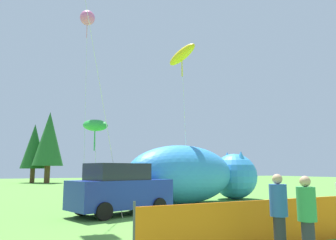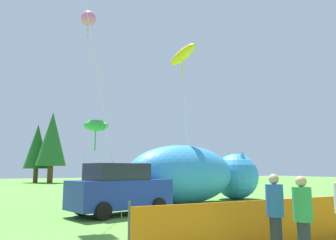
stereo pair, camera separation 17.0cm
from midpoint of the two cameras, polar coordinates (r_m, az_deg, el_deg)
name	(u,v)px [view 1 (the left image)]	position (r m, az deg, el deg)	size (l,w,h in m)	color
ground_plane	(209,225)	(11.24, 6.70, -17.70)	(120.00, 120.00, 0.00)	#548C38
parked_car	(120,189)	(13.54, -8.68, -11.84)	(4.41, 2.76, 2.02)	navy
folding_chair	(273,203)	(13.69, 17.47, -13.55)	(0.53, 0.53, 0.90)	maroon
inflatable_cat	(196,177)	(18.00, 4.56, -9.79)	(9.33, 4.99, 3.03)	#338CD8
safety_fence	(264,224)	(8.25, 15.74, -17.01)	(6.45, 0.10, 1.19)	orange
spectator_in_black_shirt	(307,215)	(7.17, 22.41, -15.05)	(0.36, 0.36, 1.67)	#2D2D38
spectator_in_grey_shirt	(279,211)	(7.58, 18.10, -14.76)	(0.37, 0.37, 1.70)	#2D2D38
kite_yellow_hero	(182,55)	(19.41, 2.18, 11.19)	(1.19, 2.43, 9.01)	silver
kite_pink_octopus	(87,19)	(21.70, -14.08, 16.77)	(0.90, 3.08, 11.49)	silver
kite_green_fish	(95,126)	(17.28, -12.87, -0.95)	(1.40, 2.06, 4.47)	silver
horizon_tree_east	(49,139)	(45.88, -20.12, -3.11)	(3.90, 3.90, 9.31)	brown
horizon_tree_west	(34,146)	(47.72, -22.39, -4.28)	(3.28, 3.28, 7.84)	brown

